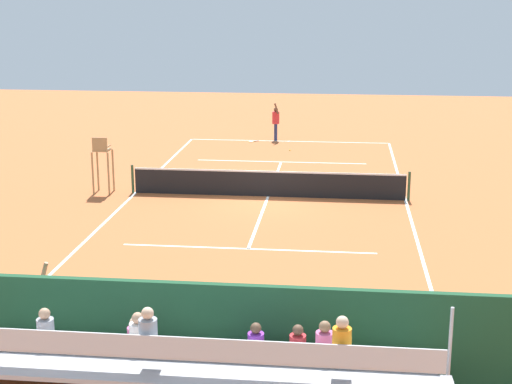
# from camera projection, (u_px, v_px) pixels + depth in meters

# --- Properties ---
(ground_plane) EXTENTS (60.00, 60.00, 0.00)m
(ground_plane) POSITION_uv_depth(u_px,v_px,m) (268.00, 197.00, 28.52)
(ground_plane) COLOR #BC6033
(court_line_markings) EXTENTS (10.10, 22.20, 0.01)m
(court_line_markings) POSITION_uv_depth(u_px,v_px,m) (268.00, 196.00, 28.56)
(court_line_markings) COLOR white
(court_line_markings) RESTS_ON ground
(tennis_net) EXTENTS (10.30, 0.10, 1.07)m
(tennis_net) POSITION_uv_depth(u_px,v_px,m) (268.00, 183.00, 28.40)
(tennis_net) COLOR black
(tennis_net) RESTS_ON ground
(backdrop_wall) EXTENTS (18.00, 0.16, 2.00)m
(backdrop_wall) POSITION_uv_depth(u_px,v_px,m) (198.00, 332.00, 14.80)
(backdrop_wall) COLOR #1E4C2D
(backdrop_wall) RESTS_ON ground
(bleacher_stand) EXTENTS (9.06, 2.40, 2.48)m
(bleacher_stand) POSITION_uv_depth(u_px,v_px,m) (190.00, 367.00, 13.52)
(bleacher_stand) COLOR #B2B2B7
(bleacher_stand) RESTS_ON ground
(umpire_chair) EXTENTS (0.67, 0.67, 2.14)m
(umpire_chair) POSITION_uv_depth(u_px,v_px,m) (102.00, 159.00, 28.73)
(umpire_chair) COLOR #A88456
(umpire_chair) RESTS_ON ground
(courtside_bench) EXTENTS (1.80, 0.40, 0.93)m
(courtside_bench) POSITION_uv_depth(u_px,v_px,m) (324.00, 343.00, 15.36)
(courtside_bench) COLOR #9E754C
(courtside_bench) RESTS_ON ground
(equipment_bag) EXTENTS (0.90, 0.36, 0.36)m
(equipment_bag) POSITION_uv_depth(u_px,v_px,m) (233.00, 358.00, 15.52)
(equipment_bag) COLOR #334C8C
(equipment_bag) RESTS_ON ground
(tennis_player) EXTENTS (0.43, 0.55, 1.93)m
(tennis_player) POSITION_uv_depth(u_px,v_px,m) (276.00, 120.00, 39.16)
(tennis_player) COLOR navy
(tennis_player) RESTS_ON ground
(tennis_racket) EXTENTS (0.56, 0.44, 0.03)m
(tennis_racket) POSITION_uv_depth(u_px,v_px,m) (252.00, 141.00, 38.98)
(tennis_racket) COLOR black
(tennis_racket) RESTS_ON ground
(tennis_ball_near) EXTENTS (0.07, 0.07, 0.07)m
(tennis_ball_near) POSITION_uv_depth(u_px,v_px,m) (290.00, 150.00, 36.75)
(tennis_ball_near) COLOR #CCDB33
(tennis_ball_near) RESTS_ON ground
(line_judge) EXTENTS (0.38, 0.54, 1.93)m
(line_judge) POSITION_uv_depth(u_px,v_px,m) (42.00, 307.00, 15.92)
(line_judge) COLOR #232328
(line_judge) RESTS_ON ground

